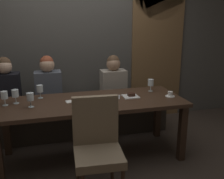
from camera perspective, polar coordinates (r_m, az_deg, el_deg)
ground at (r=3.41m, az=-4.19°, el=-14.37°), size 9.00×9.00×0.00m
back_wall_tiled at (r=4.17m, az=-7.91°, el=12.67°), size 6.00×0.12×3.00m
arched_door at (r=4.49m, az=9.96°, el=11.05°), size 0.90×0.05×2.55m
dining_table at (r=3.13m, az=-4.42°, el=-3.96°), size 2.20×0.84×0.74m
banquette_bench at (r=3.93m, az=-6.23°, el=-6.51°), size 2.50×0.44×0.45m
chair_near_side at (r=2.50m, az=-3.25°, el=-11.47°), size 0.47×0.47×0.98m
diner_redhead at (r=3.75m, az=-22.12°, el=0.61°), size 0.36×0.24×0.75m
diner_bearded at (r=3.72m, az=-13.77°, el=1.18°), size 0.36×0.24×0.75m
diner_far_end at (r=3.82m, az=0.30°, el=1.83°), size 0.36×0.24×0.72m
wine_glass_far_left at (r=3.13m, az=-22.50°, el=-1.28°), size 0.08×0.08×0.16m
wine_glass_near_right at (r=3.50m, az=8.48°, el=1.41°), size 0.08×0.08×0.16m
wine_glass_end_right at (r=3.28m, az=-15.51°, el=0.06°), size 0.08×0.08×0.16m
wine_glass_center_front at (r=3.16m, az=-20.42°, el=-0.86°), size 0.08×0.08×0.16m
wine_glass_near_left at (r=2.97m, az=-17.45°, el=-1.58°), size 0.08×0.08×0.16m
espresso_cup at (r=3.33m, az=12.60°, el=-1.08°), size 0.12×0.12×0.06m
dessert_plate at (r=3.25m, az=4.13°, el=-1.36°), size 0.19×0.19×0.05m
fork_on_table at (r=3.23m, az=1.57°, el=-1.62°), size 0.07×0.17×0.01m
folded_napkin at (r=3.09m, az=-9.01°, el=-2.62°), size 0.12×0.11×0.01m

